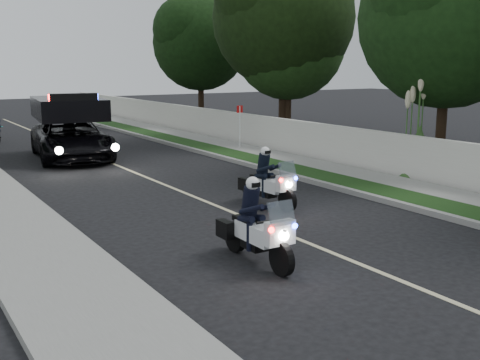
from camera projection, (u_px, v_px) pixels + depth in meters
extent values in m
plane|color=black|center=(346.00, 258.00, 11.43)|extent=(120.00, 120.00, 0.00)
cube|color=gray|center=(246.00, 164.00, 21.85)|extent=(0.20, 60.00, 0.15)
cube|color=#193814|center=(262.00, 162.00, 22.22)|extent=(1.20, 60.00, 0.16)
cube|color=gray|center=(289.00, 159.00, 22.90)|extent=(1.40, 60.00, 0.16)
cube|color=beige|center=(309.00, 141.00, 23.29)|extent=(0.22, 60.00, 1.50)
cube|color=gray|center=(19.00, 188.00, 17.58)|extent=(0.20, 60.00, 0.15)
cube|color=#BFB78C|center=(145.00, 177.00, 19.73)|extent=(0.12, 50.00, 0.01)
imported|color=black|center=(73.00, 159.00, 23.49)|extent=(3.50, 6.21, 2.87)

